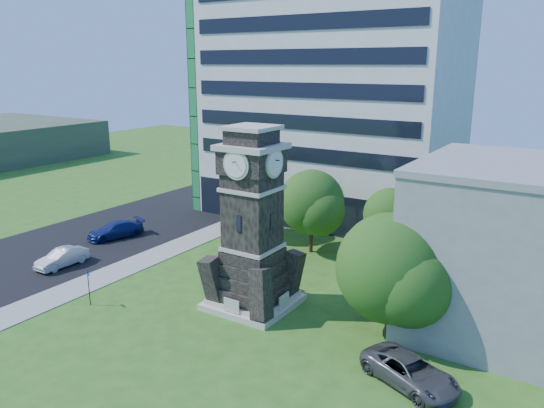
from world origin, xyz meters
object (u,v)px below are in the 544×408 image
Objects in this scene: car_street_mid at (62,258)px; street_sign at (89,284)px; clock_tower at (253,231)px; park_bench at (237,300)px; car_east_lot at (410,371)px; car_street_north at (115,230)px.

street_sign is at bearing -24.25° from car_street_mid.
park_bench is at bearing -136.61° from clock_tower.
clock_tower is 13.33m from car_east_lot.
street_sign is at bearing -138.32° from park_bench.
car_east_lot is 13.16m from park_bench.
clock_tower is at bearing 4.51° from car_street_north.
clock_tower is 2.28× the size of car_east_lot.
car_street_mid is 2.52× the size of park_bench.
car_street_north is at bearing 149.36° from street_sign.
park_bench is at bearing 101.67° from car_east_lot.
car_street_north is 14.74m from street_sign.
street_sign is (7.77, -3.57, 0.81)m from car_street_mid.
clock_tower reaches higher than park_bench.
car_street_north is at bearing 106.09° from car_street_mid.
park_bench is (16.30, 1.69, -0.25)m from car_street_mid.
park_bench is 10.08m from street_sign.
park_bench is (-0.83, -0.79, -4.81)m from clock_tower.
car_east_lot reaches higher than car_street_mid.
car_east_lot is (29.20, -0.89, 0.03)m from car_street_mid.
car_street_mid is at bearing -164.04° from park_bench.
car_street_mid reaches higher than park_bench.
car_street_north is (-2.07, 7.38, 0.05)m from car_street_mid.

